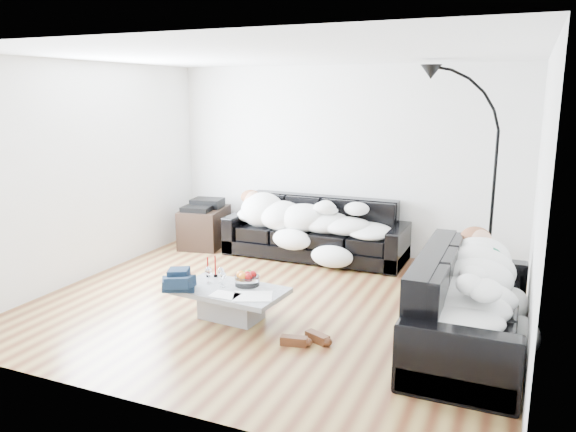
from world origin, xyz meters
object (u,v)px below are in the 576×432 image
at_px(candle_left, 208,267).
at_px(candle_right, 215,266).
at_px(sleeper_back, 314,213).
at_px(fruit_bowl, 247,278).
at_px(av_cabinet, 205,227).
at_px(floor_lamp, 493,193).
at_px(shoes, 305,339).
at_px(coffee_table, 231,303).
at_px(wine_glass_a, 221,276).
at_px(sofa_back, 315,229).
at_px(stereo, 204,204).
at_px(wine_glass_c, 223,279).
at_px(sleeper_right, 473,279).
at_px(sofa_right, 471,302).
at_px(wine_glass_b, 209,275).

relative_size(candle_left, candle_right, 0.93).
distance_m(sleeper_back, fruit_bowl, 2.15).
xyz_separation_m(av_cabinet, floor_lamp, (3.99, -0.27, 0.84)).
relative_size(candle_right, shoes, 0.56).
distance_m(candle_right, floor_lamp, 3.22).
xyz_separation_m(coffee_table, fruit_bowl, (0.10, 0.16, 0.24)).
relative_size(sleeper_back, fruit_bowl, 8.23).
relative_size(wine_glass_a, candle_left, 0.78).
bearing_deg(coffee_table, sofa_back, 89.49).
bearing_deg(stereo, floor_lamp, -13.02).
xyz_separation_m(sofa_back, wine_glass_c, (-0.12, -2.33, -0.01)).
distance_m(sleeper_back, sleeper_right, 3.04).
relative_size(sleeper_back, sleeper_right, 1.15).
bearing_deg(sleeper_right, sleeper_back, 47.77).
xyz_separation_m(sleeper_right, shoes, (-1.37, -0.51, -0.59)).
bearing_deg(sofa_back, stereo, -177.44).
bearing_deg(floor_lamp, sofa_back, 150.88).
bearing_deg(shoes, wine_glass_c, 165.44).
bearing_deg(sleeper_back, shoes, -70.99).
xyz_separation_m(sofa_right, shoes, (-1.37, -0.51, -0.38)).
relative_size(sleeper_right, candle_left, 8.49).
bearing_deg(fruit_bowl, wine_glass_a, -168.01).
distance_m(sofa_right, candle_left, 2.67).
relative_size(fruit_bowl, stereo, 0.58).
height_order(fruit_bowl, candle_right, candle_right).
relative_size(shoes, stereo, 0.93).
height_order(sleeper_right, wine_glass_c, sleeper_right).
distance_m(candle_right, av_cabinet, 2.43).
xyz_separation_m(wine_glass_c, candle_right, (-0.23, 0.24, 0.03)).
xyz_separation_m(sleeper_right, wine_glass_b, (-2.55, -0.21, -0.24)).
relative_size(sleeper_back, coffee_table, 1.93).
bearing_deg(sleeper_right, coffee_table, 96.45).
bearing_deg(av_cabinet, sleeper_back, -9.78).
relative_size(wine_glass_a, wine_glass_c, 1.05).
bearing_deg(sleeper_back, wine_glass_c, -93.01).
bearing_deg(wine_glass_b, sofa_back, 82.52).
distance_m(sofa_right, floor_lamp, 1.88).
distance_m(sofa_back, sleeper_back, 0.23).
xyz_separation_m(wine_glass_c, stereo, (-1.60, 2.25, 0.23)).
bearing_deg(wine_glass_c, av_cabinet, 125.33).
bearing_deg(stereo, fruit_bowl, -58.76).
relative_size(wine_glass_b, candle_right, 0.77).
relative_size(sleeper_back, stereo, 4.75).
distance_m(shoes, floor_lamp, 2.86).
bearing_deg(wine_glass_c, sleeper_back, 86.99).
relative_size(coffee_table, wine_glass_a, 6.49).
height_order(fruit_bowl, wine_glass_a, wine_glass_a).
bearing_deg(wine_glass_b, floor_lamp, 37.20).
bearing_deg(candle_left, sofa_back, 78.81).
bearing_deg(sofa_right, wine_glass_b, 94.71).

